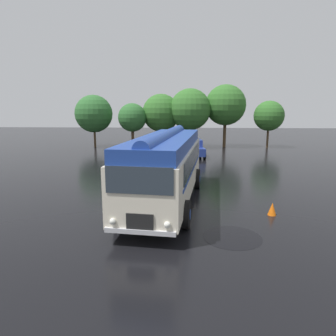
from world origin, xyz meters
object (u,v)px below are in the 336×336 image
car_near_left (164,148)px  car_mid_left (193,148)px  vintage_bus (166,164)px  traffic_cone (272,209)px

car_near_left → car_mid_left: size_ratio=1.00×
car_mid_left → vintage_bus: bearing=-96.7°
car_mid_left → traffic_cone: car_mid_left is taller
traffic_cone → car_mid_left: bearing=100.7°
vintage_bus → car_mid_left: vintage_bus is taller
car_mid_left → traffic_cone: (2.97, -15.73, -0.57)m
car_mid_left → traffic_cone: 16.02m
vintage_bus → car_mid_left: bearing=83.3°
vintage_bus → traffic_cone: vintage_bus is taller
vintage_bus → car_near_left: (-1.09, 14.12, -1.05)m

